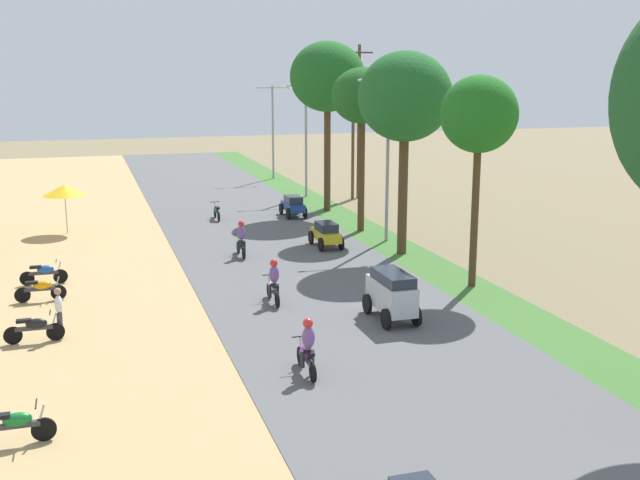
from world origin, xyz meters
TOP-DOWN VIEW (x-y plane):
  - parked_motorbike_nearest at (-10.08, 9.00)m, footprint 1.80×0.54m
  - parked_motorbike_second at (-10.00, 15.95)m, footprint 1.80×0.54m
  - parked_motorbike_third at (-10.00, 20.48)m, footprint 1.80×0.54m
  - parked_motorbike_fourth at (-9.98, 22.84)m, footprint 1.80×0.54m
  - vendor_umbrella at (-9.25, 32.74)m, footprint 2.20×2.20m
  - pedestrian_on_shoulder at (-9.27, 16.17)m, footprint 0.29×0.39m
  - median_tree_second at (5.93, 17.70)m, footprint 2.89×2.89m
  - median_tree_third at (5.46, 23.56)m, footprint 4.17×4.17m
  - median_tree_fourth at (5.42, 28.91)m, footprint 3.13×3.13m
  - median_tree_fifth at (5.53, 35.03)m, footprint 4.35×4.35m
  - streetlamp_near at (5.80, 26.28)m, footprint 3.16×0.20m
  - streetlamp_mid at (5.80, 40.48)m, footprint 3.16×0.20m
  - streetlamp_far at (5.80, 49.64)m, footprint 3.16×0.20m
  - utility_pole_near at (9.00, 39.23)m, footprint 1.80×0.20m
  - utility_pole_far at (8.55, 39.03)m, footprint 1.80×0.20m
  - car_van_silver at (1.32, 14.70)m, footprint 1.19×2.41m
  - car_sedan_yellow at (2.51, 25.74)m, footprint 1.10×2.26m
  - car_sedan_blue at (3.07, 33.75)m, footprint 1.10×2.26m
  - motorbike_foreground_rider at (-2.72, 10.93)m, footprint 0.54×1.80m
  - motorbike_ahead_second at (-2.02, 17.67)m, footprint 0.54×1.80m
  - motorbike_ahead_third at (-1.71, 25.03)m, footprint 0.54×1.80m
  - motorbike_ahead_fourth at (-1.27, 34.12)m, footprint 0.54×1.80m

SIDE VIEW (x-z plane):
  - parked_motorbike_nearest at x=-10.08m, z-range 0.08..1.02m
  - parked_motorbike_second at x=-10.00m, z-range 0.08..1.02m
  - parked_motorbike_third at x=-10.00m, z-range 0.08..1.02m
  - parked_motorbike_fourth at x=-9.98m, z-range 0.08..1.02m
  - motorbike_ahead_fourth at x=-1.27m, z-range 0.10..1.04m
  - car_sedan_yellow at x=2.51m, z-range 0.15..1.34m
  - car_sedan_blue at x=3.07m, z-range 0.15..1.34m
  - motorbike_foreground_rider at x=-2.72m, z-range 0.03..1.69m
  - motorbike_ahead_second at x=-2.02m, z-range 0.03..1.69m
  - motorbike_ahead_third at x=-1.71m, z-range 0.03..1.69m
  - pedestrian_on_shoulder at x=-9.27m, z-range 0.15..1.77m
  - car_van_silver at x=1.32m, z-range 0.19..1.86m
  - vendor_umbrella at x=-9.25m, z-range 1.05..3.57m
  - streetlamp_far at x=5.80m, z-range 0.64..7.70m
  - streetlamp_mid at x=5.80m, z-range 0.65..8.04m
  - streetlamp_near at x=5.80m, z-range 0.66..8.63m
  - utility_pole_far at x=8.55m, z-range 0.19..9.11m
  - utility_pole_near at x=9.00m, z-range 0.19..10.06m
  - median_tree_second at x=5.93m, z-range 2.58..10.66m
  - median_tree_fourth at x=5.42m, z-range 2.73..11.10m
  - median_tree_third at x=5.46m, z-range 2.55..11.62m
  - median_tree_fifth at x=5.53m, z-range 2.92..12.79m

